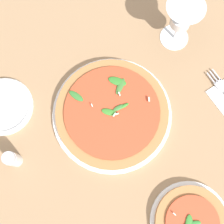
{
  "coord_description": "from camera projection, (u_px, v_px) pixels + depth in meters",
  "views": [
    {
      "loc": [
        -0.18,
        0.1,
        0.78
      ],
      "look_at": [
        -0.02,
        -0.01,
        0.03
      ],
      "focal_mm": 50.0,
      "sensor_mm": 36.0,
      "label": 1
    }
  ],
  "objects": [
    {
      "name": "ground_plane",
      "position": [
        106.0,
        111.0,
        0.8
      ],
      "size": [
        6.0,
        6.0,
        0.0
      ],
      "primitive_type": "plane",
      "color": "#9E7A56"
    },
    {
      "name": "pizza_arugula_main",
      "position": [
        112.0,
        113.0,
        0.78
      ],
      "size": [
        0.3,
        0.3,
        0.05
      ],
      "color": "white",
      "rests_on": "ground_plane"
    },
    {
      "name": "pizza_personal_side",
      "position": [
        191.0,
        222.0,
        0.72
      ],
      "size": [
        0.19,
        0.19,
        0.05
      ],
      "color": "white",
      "rests_on": "ground_plane"
    },
    {
      "name": "wine_glass",
      "position": [
        182.0,
        17.0,
        0.75
      ],
      "size": [
        0.09,
        0.09,
        0.15
      ],
      "color": "white",
      "rests_on": "ground_plane"
    },
    {
      "name": "side_plate_white",
      "position": [
        3.0,
        106.0,
        0.8
      ],
      "size": [
        0.15,
        0.15,
        0.02
      ],
      "color": "white",
      "rests_on": "ground_plane"
    },
    {
      "name": "shaker_pepper",
      "position": [
        12.0,
        159.0,
        0.74
      ],
      "size": [
        0.03,
        0.03,
        0.07
      ],
      "color": "silver",
      "rests_on": "ground_plane"
    }
  ]
}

